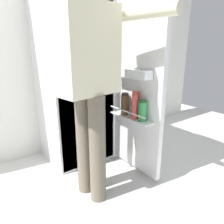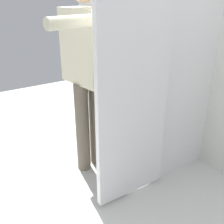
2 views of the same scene
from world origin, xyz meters
name	(u,v)px [view 2 (image 2 of 2)]	position (x,y,z in m)	size (l,w,h in m)	color
ground_plane	(113,170)	(0.00, 0.00, 0.00)	(5.47, 5.47, 0.00)	silver
kitchen_wall	(196,14)	(0.00, 0.86, 1.32)	(4.40, 0.10, 2.64)	silver
refrigerator	(162,72)	(0.02, 0.48, 0.87)	(0.65, 1.15, 1.73)	white
person	(88,63)	(-0.19, -0.12, 0.98)	(0.62, 0.69, 1.63)	#665B4C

